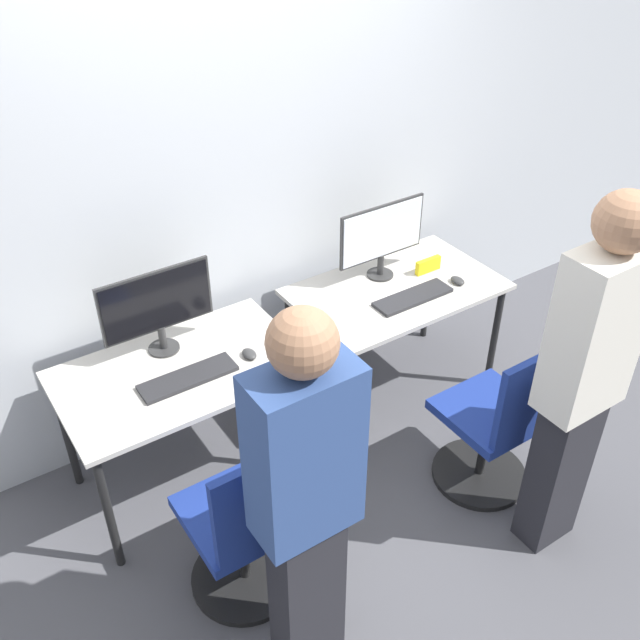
# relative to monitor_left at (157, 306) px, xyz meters

# --- Properties ---
(ground_plane) EXTENTS (20.00, 20.00, 0.00)m
(ground_plane) POSITION_rel_monitor_left_xyz_m (0.63, -0.53, -0.95)
(ground_plane) COLOR #4C4C51
(wall_back) EXTENTS (12.00, 0.05, 2.80)m
(wall_back) POSITION_rel_monitor_left_xyz_m (0.63, 0.28, 0.45)
(wall_back) COLOR #B7BCC1
(wall_back) RESTS_ON ground_plane
(desk_left) EXTENTS (1.12, 0.69, 0.70)m
(desk_left) POSITION_rel_monitor_left_xyz_m (-0.00, -0.18, -0.32)
(desk_left) COLOR #BCB7AD
(desk_left) RESTS_ON ground_plane
(monitor_left) EXTENTS (0.54, 0.15, 0.43)m
(monitor_left) POSITION_rel_monitor_left_xyz_m (0.00, 0.00, 0.00)
(monitor_left) COLOR #2D2D2D
(monitor_left) RESTS_ON desk_left
(keyboard_left) EXTENTS (0.45, 0.14, 0.02)m
(keyboard_left) POSITION_rel_monitor_left_xyz_m (-0.00, -0.27, -0.24)
(keyboard_left) COLOR #262628
(keyboard_left) RESTS_ON desk_left
(mouse_left) EXTENTS (0.06, 0.09, 0.03)m
(mouse_left) POSITION_rel_monitor_left_xyz_m (0.31, -0.28, -0.23)
(mouse_left) COLOR #333333
(mouse_left) RESTS_ON desk_left
(office_chair_left) EXTENTS (0.48, 0.48, 0.90)m
(office_chair_left) POSITION_rel_monitor_left_xyz_m (-0.08, -0.92, -0.58)
(office_chair_left) COLOR black
(office_chair_left) RESTS_ON ground_plane
(person_left) EXTENTS (0.36, 0.22, 1.66)m
(person_left) POSITION_rel_monitor_left_xyz_m (-0.02, -1.28, -0.04)
(person_left) COLOR #232328
(person_left) RESTS_ON ground_plane
(desk_right) EXTENTS (1.12, 0.69, 0.70)m
(desk_right) POSITION_rel_monitor_left_xyz_m (1.27, -0.18, -0.32)
(desk_right) COLOR #BCB7AD
(desk_right) RESTS_ON ground_plane
(monitor_right) EXTENTS (0.54, 0.15, 0.43)m
(monitor_right) POSITION_rel_monitor_left_xyz_m (1.27, -0.03, 0.00)
(monitor_right) COLOR #2D2D2D
(monitor_right) RESTS_ON desk_right
(keyboard_right) EXTENTS (0.45, 0.14, 0.02)m
(keyboard_right) POSITION_rel_monitor_left_xyz_m (1.27, -0.32, -0.24)
(keyboard_right) COLOR #262628
(keyboard_right) RESTS_ON desk_right
(mouse_right) EXTENTS (0.06, 0.09, 0.03)m
(mouse_right) POSITION_rel_monitor_left_xyz_m (1.57, -0.33, -0.23)
(mouse_right) COLOR #333333
(mouse_right) RESTS_ON desk_right
(office_chair_right) EXTENTS (0.48, 0.48, 0.90)m
(office_chair_right) POSITION_rel_monitor_left_xyz_m (1.22, -1.05, -0.58)
(office_chair_right) COLOR black
(office_chair_right) RESTS_ON ground_plane
(person_right) EXTENTS (0.36, 0.23, 1.75)m
(person_right) POSITION_rel_monitor_left_xyz_m (1.22, -1.41, 0.02)
(person_right) COLOR #232328
(person_right) RESTS_ON ground_plane
(placard_right) EXTENTS (0.16, 0.03, 0.08)m
(placard_right) POSITION_rel_monitor_left_xyz_m (1.52, -0.15, -0.21)
(placard_right) COLOR yellow
(placard_right) RESTS_ON desk_right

